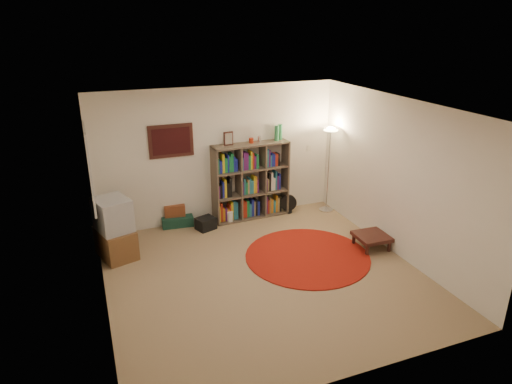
{
  "coord_description": "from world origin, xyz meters",
  "views": [
    {
      "loc": [
        -2.26,
        -5.48,
        3.58
      ],
      "look_at": [
        0.1,
        0.6,
        1.1
      ],
      "focal_mm": 32.0,
      "sensor_mm": 36.0,
      "label": 1
    }
  ],
  "objects_px": {
    "bookshelf": "(249,182)",
    "floor_fan": "(288,204)",
    "tv_stand": "(115,229)",
    "side_table": "(372,237)",
    "suitcase": "(177,220)",
    "floor_lamp": "(330,142)"
  },
  "relations": [
    {
      "from": "tv_stand",
      "to": "suitcase",
      "type": "xyz_separation_m",
      "value": [
        1.15,
        0.85,
        -0.39
      ]
    },
    {
      "from": "suitcase",
      "to": "side_table",
      "type": "xyz_separation_m",
      "value": [
        2.82,
        -2.08,
        0.11
      ]
    },
    {
      "from": "floor_fan",
      "to": "tv_stand",
      "type": "relative_size",
      "value": 0.38
    },
    {
      "from": "tv_stand",
      "to": "side_table",
      "type": "distance_m",
      "value": 4.17
    },
    {
      "from": "tv_stand",
      "to": "floor_lamp",
      "type": "bearing_deg",
      "value": -10.91
    },
    {
      "from": "bookshelf",
      "to": "floor_fan",
      "type": "xyz_separation_m",
      "value": [
        0.77,
        -0.12,
        -0.52
      ]
    },
    {
      "from": "bookshelf",
      "to": "floor_fan",
      "type": "relative_size",
      "value": 4.67
    },
    {
      "from": "bookshelf",
      "to": "side_table",
      "type": "xyz_separation_m",
      "value": [
        1.44,
        -1.96,
        -0.5
      ]
    },
    {
      "from": "floor_fan",
      "to": "floor_lamp",
      "type": "bearing_deg",
      "value": 0.34
    },
    {
      "from": "tv_stand",
      "to": "side_table",
      "type": "bearing_deg",
      "value": -34.33
    },
    {
      "from": "floor_lamp",
      "to": "side_table",
      "type": "bearing_deg",
      "value": -93.12
    },
    {
      "from": "bookshelf",
      "to": "tv_stand",
      "type": "xyz_separation_m",
      "value": [
        -2.54,
        -0.74,
        -0.23
      ]
    },
    {
      "from": "side_table",
      "to": "bookshelf",
      "type": "bearing_deg",
      "value": 126.19
    },
    {
      "from": "floor_lamp",
      "to": "tv_stand",
      "type": "relative_size",
      "value": 1.71
    },
    {
      "from": "floor_fan",
      "to": "side_table",
      "type": "bearing_deg",
      "value": -57.23
    },
    {
      "from": "bookshelf",
      "to": "suitcase",
      "type": "xyz_separation_m",
      "value": [
        -1.39,
        0.11,
        -0.61
      ]
    },
    {
      "from": "tv_stand",
      "to": "suitcase",
      "type": "height_order",
      "value": "tv_stand"
    },
    {
      "from": "tv_stand",
      "to": "side_table",
      "type": "height_order",
      "value": "tv_stand"
    },
    {
      "from": "floor_fan",
      "to": "tv_stand",
      "type": "height_order",
      "value": "tv_stand"
    },
    {
      "from": "floor_lamp",
      "to": "floor_fan",
      "type": "relative_size",
      "value": 4.53
    },
    {
      "from": "suitcase",
      "to": "side_table",
      "type": "height_order",
      "value": "side_table"
    },
    {
      "from": "bookshelf",
      "to": "tv_stand",
      "type": "bearing_deg",
      "value": -166.48
    }
  ]
}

